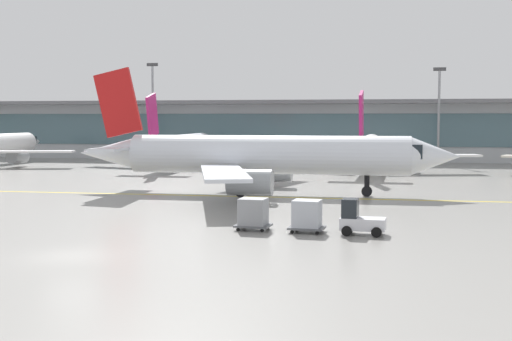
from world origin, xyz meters
The scene contains 11 objects.
ground_plane centered at (0.00, 0.00, 0.00)m, with size 400.00×400.00×0.00m, color gray.
taxiway_centreline_stripe centered at (4.83, 26.77, 0.00)m, with size 110.00×0.36×0.01m, color yellow.
terminal_concourse centered at (0.00, 80.18, 4.92)m, with size 211.42×11.00×9.60m.
gate_airplane_2 centered at (-12.81, 59.12, 2.95)m, with size 27.65×29.65×9.85m.
gate_airplane_3 centered at (12.58, 56.07, 2.95)m, with size 27.64×29.68×9.85m.
taxiing_regional_jet centered at (4.38, 28.77, 3.43)m, with size 34.48×32.15×11.45m.
baggage_tug centered at (13.74, 9.06, 0.89)m, with size 2.69×1.77×2.10m.
cargo_dolly_lead centered at (10.65, 9.27, 1.05)m, with size 2.20×1.74×1.94m.
cargo_dolly_trailing centered at (7.34, 9.50, 1.05)m, with size 2.20×1.74×1.94m.
apron_light_mast_1 centered at (-22.06, 73.71, 8.47)m, with size 1.80×0.36×15.55m.
apron_light_mast_2 centered at (22.29, 72.25, 7.75)m, with size 1.80×0.36×14.12m.
Camera 1 is at (15.50, -30.88, 6.82)m, focal length 47.95 mm.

